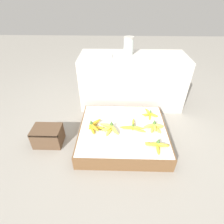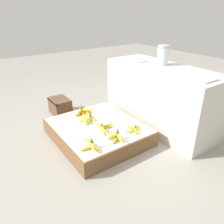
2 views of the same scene
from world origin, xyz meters
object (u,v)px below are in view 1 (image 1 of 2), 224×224
object	(u,v)px
wooden_crate	(48,136)
foam_tray_white	(175,57)
glass_jar	(129,46)
banana_bunch_back_right	(149,114)
banana_bunch_middle_midright	(133,127)
banana_bunch_middle_midleft	(110,128)
banana_bunch_middle_left	(94,126)
banana_bunch_middle_right	(154,127)
banana_bunch_front_right	(157,145)

from	to	relation	value
wooden_crate	foam_tray_white	world-z (taller)	foam_tray_white
glass_jar	banana_bunch_back_right	bearing A→B (deg)	-66.85
banana_bunch_middle_midright	banana_bunch_back_right	size ratio (longest dim) A/B	1.30
wooden_crate	glass_jar	xyz separation A→B (m)	(0.89, 0.92, 0.71)
banana_bunch_middle_midright	banana_bunch_back_right	bearing A→B (deg)	47.97
banana_bunch_middle_midleft	glass_jar	size ratio (longest dim) A/B	1.04
wooden_crate	banana_bunch_middle_midright	size ratio (longest dim) A/B	1.06
banana_bunch_middle_left	banana_bunch_middle_midright	distance (m)	0.42
banana_bunch_middle_right	glass_jar	xyz separation A→B (m)	(-0.27, 0.84, 0.62)
foam_tray_white	banana_bunch_middle_midleft	bearing A→B (deg)	-136.02
banana_bunch_front_right	banana_bunch_back_right	xyz separation A→B (m)	(-0.00, 0.51, -0.01)
wooden_crate	foam_tray_white	distance (m)	1.78
glass_jar	banana_bunch_front_right	bearing A→B (deg)	-76.91
wooden_crate	foam_tray_white	xyz separation A→B (m)	(1.46, 0.80, 0.61)
banana_bunch_middle_midleft	glass_jar	xyz separation A→B (m)	(0.21, 0.87, 0.62)
banana_bunch_front_right	banana_bunch_middle_midright	world-z (taller)	banana_bunch_front_right
glass_jar	foam_tray_white	bearing A→B (deg)	-11.46
wooden_crate	banana_bunch_back_right	xyz separation A→B (m)	(1.14, 0.32, 0.09)
banana_bunch_front_right	foam_tray_white	size ratio (longest dim) A/B	0.98
banana_bunch_middle_right	banana_bunch_back_right	xyz separation A→B (m)	(-0.02, 0.24, -0.01)
banana_bunch_front_right	banana_bunch_middle_midleft	xyz separation A→B (m)	(-0.47, 0.23, -0.00)
banana_bunch_front_right	banana_bunch_middle_left	xyz separation A→B (m)	(-0.64, 0.26, 0.00)
foam_tray_white	banana_bunch_middle_midright	bearing A→B (deg)	-126.58
banana_bunch_middle_left	banana_bunch_middle_midleft	bearing A→B (deg)	-9.31
banana_bunch_back_right	foam_tray_white	xyz separation A→B (m)	(0.32, 0.48, 0.53)
banana_bunch_front_right	foam_tray_white	distance (m)	1.16
wooden_crate	banana_bunch_middle_left	distance (m)	0.52
banana_bunch_front_right	banana_bunch_middle_right	distance (m)	0.27
banana_bunch_front_right	glass_jar	bearing A→B (deg)	103.09
banana_bunch_front_right	banana_bunch_back_right	size ratio (longest dim) A/B	1.12
banana_bunch_middle_left	banana_bunch_middle_midright	xyz separation A→B (m)	(0.42, 0.01, -0.01)
glass_jar	foam_tray_white	distance (m)	0.60
banana_bunch_middle_right	banana_bunch_back_right	distance (m)	0.24
banana_bunch_middle_midleft	glass_jar	bearing A→B (deg)	76.58
banana_bunch_middle_left	foam_tray_white	bearing A→B (deg)	37.28
banana_bunch_middle_midleft	banana_bunch_middle_right	size ratio (longest dim) A/B	1.03
banana_bunch_middle_right	banana_bunch_middle_left	bearing A→B (deg)	-179.80
banana_bunch_middle_midright	foam_tray_white	bearing A→B (deg)	53.42
banana_bunch_middle_midright	glass_jar	bearing A→B (deg)	92.68
banana_bunch_middle_midright	foam_tray_white	xyz separation A→B (m)	(0.54, 0.72, 0.52)
banana_bunch_front_right	foam_tray_white	world-z (taller)	foam_tray_white
banana_bunch_front_right	banana_bunch_middle_right	xyz separation A→B (m)	(0.01, 0.27, 0.00)
wooden_crate	foam_tray_white	size ratio (longest dim) A/B	1.20
wooden_crate	banana_bunch_back_right	bearing A→B (deg)	15.50
banana_bunch_middle_left	banana_bunch_middle_right	bearing A→B (deg)	0.20
banana_bunch_middle_left	foam_tray_white	xyz separation A→B (m)	(0.96, 0.73, 0.52)
banana_bunch_front_right	banana_bunch_middle_left	distance (m)	0.69
foam_tray_white	banana_bunch_middle_left	bearing A→B (deg)	-142.72
banana_bunch_middle_midright	banana_bunch_middle_right	distance (m)	0.23
wooden_crate	banana_bunch_middle_right	size ratio (longest dim) A/B	1.40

